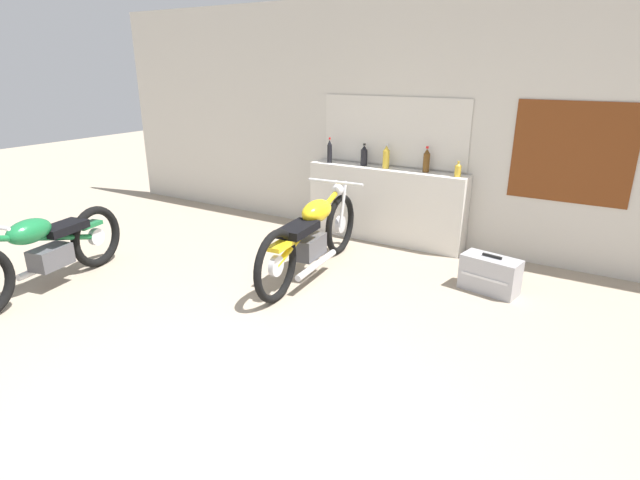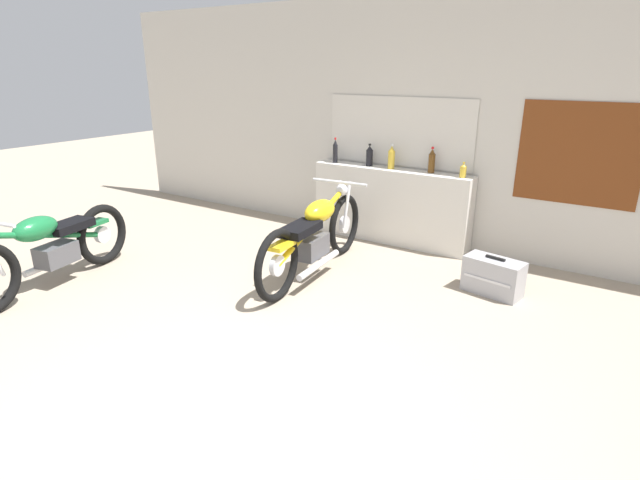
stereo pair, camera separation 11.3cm
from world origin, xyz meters
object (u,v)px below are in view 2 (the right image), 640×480
(bottle_left_center, at_px, (369,156))
(hard_case_silver, at_px, (493,276))
(motorcycle_green, at_px, (49,247))
(bottle_leftmost, at_px, (335,152))
(bottle_rightmost, at_px, (463,171))
(bottle_center, at_px, (391,158))
(bottle_right_center, at_px, (432,161))
(motorcycle_yellow, at_px, (315,235))

(bottle_left_center, height_order, hard_case_silver, bottle_left_center)
(motorcycle_green, height_order, hard_case_silver, motorcycle_green)
(hard_case_silver, bearing_deg, bottle_leftmost, 160.42)
(bottle_rightmost, height_order, hard_case_silver, bottle_rightmost)
(bottle_left_center, distance_m, bottle_rightmost, 1.17)
(bottle_center, distance_m, bottle_rightmost, 0.86)
(bottle_right_center, height_order, motorcycle_green, bottle_right_center)
(motorcycle_green, relative_size, hard_case_silver, 3.43)
(bottle_leftmost, distance_m, bottle_left_center, 0.45)
(bottle_right_center, height_order, hard_case_silver, bottle_right_center)
(bottle_right_center, bearing_deg, bottle_rightmost, -8.60)
(bottle_left_center, relative_size, motorcycle_yellow, 0.13)
(bottle_center, bearing_deg, bottle_right_center, 3.93)
(bottle_leftmost, xyz_separation_m, bottle_left_center, (0.45, 0.06, -0.02))
(bottle_leftmost, relative_size, bottle_rightmost, 1.84)
(bottle_left_center, height_order, motorcycle_green, bottle_left_center)
(bottle_right_center, relative_size, motorcycle_yellow, 0.14)
(bottle_left_center, height_order, bottle_rightmost, bottle_left_center)
(bottle_leftmost, height_order, bottle_right_center, bottle_leftmost)
(hard_case_silver, bearing_deg, bottle_left_center, 154.45)
(bottle_left_center, xyz_separation_m, bottle_center, (0.30, -0.03, 0.01))
(bottle_left_center, relative_size, bottle_center, 0.91)
(hard_case_silver, bearing_deg, bottle_rightmost, 127.77)
(bottle_left_center, xyz_separation_m, hard_case_silver, (1.79, -0.85, -0.84))
(bottle_left_center, distance_m, hard_case_silver, 2.15)
(bottle_left_center, xyz_separation_m, motorcycle_green, (-1.83, -3.02, -0.61))
(bottle_left_center, xyz_separation_m, bottle_right_center, (0.78, 0.01, 0.01))
(bottle_leftmost, xyz_separation_m, hard_case_silver, (2.23, -0.79, -0.86))
(bottle_right_center, bearing_deg, motorcycle_green, -130.88)
(bottle_right_center, relative_size, motorcycle_green, 0.15)
(motorcycle_yellow, bearing_deg, bottle_left_center, 95.03)
(bottle_right_center, height_order, bottle_rightmost, bottle_right_center)
(hard_case_silver, bearing_deg, motorcycle_yellow, -162.58)
(bottle_left_center, bearing_deg, bottle_center, -5.20)
(bottle_center, bearing_deg, motorcycle_green, -125.55)
(bottle_left_center, height_order, bottle_right_center, bottle_right_center)
(bottle_leftmost, relative_size, motorcycle_yellow, 0.15)
(bottle_center, height_order, motorcycle_yellow, bottle_center)
(motorcycle_yellow, bearing_deg, bottle_leftmost, 113.32)
(motorcycle_yellow, relative_size, hard_case_silver, 3.65)
(bottle_left_center, bearing_deg, bottle_rightmost, -2.57)
(bottle_right_center, bearing_deg, bottle_leftmost, -176.96)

